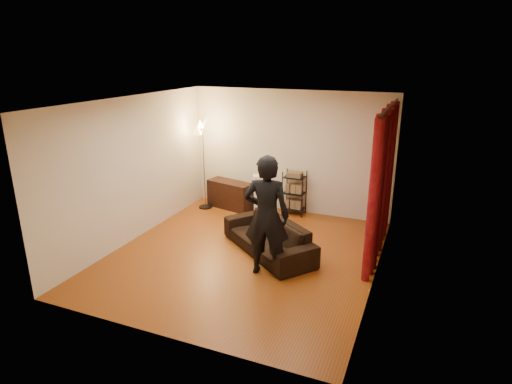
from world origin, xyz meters
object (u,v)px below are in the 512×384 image
at_px(person, 267,216).
at_px(wire_shelf, 294,193).
at_px(floor_lamp, 204,165).
at_px(sofa, 268,236).
at_px(media_cabinet, 230,195).
at_px(storage_boxes, 261,193).

distance_m(person, wire_shelf, 2.80).
height_order(person, floor_lamp, floor_lamp).
bearing_deg(sofa, floor_lamp, -178.31).
bearing_deg(sofa, person, -33.33).
bearing_deg(floor_lamp, sofa, -36.58).
relative_size(person, media_cabinet, 1.83).
relative_size(media_cabinet, floor_lamp, 0.53).
bearing_deg(person, wire_shelf, -91.28).
distance_m(sofa, media_cabinet, 2.46).
distance_m(wire_shelf, floor_lamp, 2.13).
bearing_deg(floor_lamp, wire_shelf, 10.47).
height_order(sofa, wire_shelf, wire_shelf).
bearing_deg(person, storage_boxes, -75.96).
height_order(person, media_cabinet, person).
xyz_separation_m(wire_shelf, floor_lamp, (-2.03, -0.38, 0.52)).
xyz_separation_m(media_cabinet, storage_boxes, (0.71, 0.11, 0.10)).
bearing_deg(wire_shelf, sofa, -105.51).
xyz_separation_m(person, media_cabinet, (-1.88, 2.57, -0.67)).
relative_size(person, wire_shelf, 1.99).
xyz_separation_m(media_cabinet, floor_lamp, (-0.54, -0.22, 0.70)).
bearing_deg(storage_boxes, person, -66.47).
height_order(media_cabinet, wire_shelf, wire_shelf).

